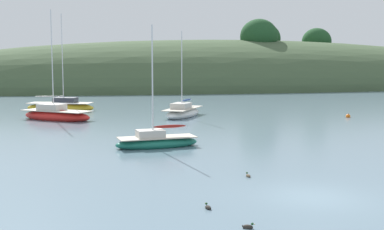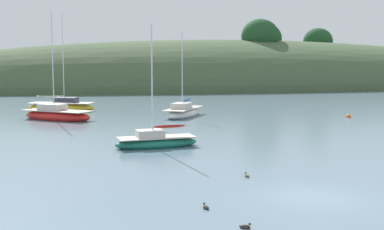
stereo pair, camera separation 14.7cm
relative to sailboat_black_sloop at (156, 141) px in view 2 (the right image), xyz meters
The scene contains 10 objects.
ground_plane 13.54m from the sailboat_black_sloop, 72.38° to the right, with size 400.00×400.00×0.00m, color slate.
far_shoreline_hill 73.33m from the sailboat_black_sloop, 66.55° to the left, with size 150.00×36.00×24.54m.
sailboat_black_sloop is the anchor object (origin of this frame).
sailboat_grey_yawl 18.23m from the sailboat_black_sloop, 111.28° to the left, with size 7.35×6.65×10.52m.
sailboat_white_near 17.70m from the sailboat_black_sloop, 71.66° to the left, with size 5.72×7.19×8.68m.
sailboat_cream_ketch 26.55m from the sailboat_black_sloop, 103.91° to the left, with size 8.02×4.90×11.00m.
mooring_buoy_inner 24.33m from the sailboat_black_sloop, 29.69° to the left, with size 0.44×0.44×0.54m.
duck_lone_left 13.42m from the sailboat_black_sloop, 91.73° to the right, with size 0.24×0.43×0.24m.
duck_lead 9.48m from the sailboat_black_sloop, 72.87° to the right, with size 0.21×0.43×0.24m.
duck_trailing 15.76m from the sailboat_black_sloop, 89.02° to the right, with size 0.41×0.30×0.24m.
Camera 2 is at (-9.08, -17.10, 5.30)m, focal length 45.21 mm.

